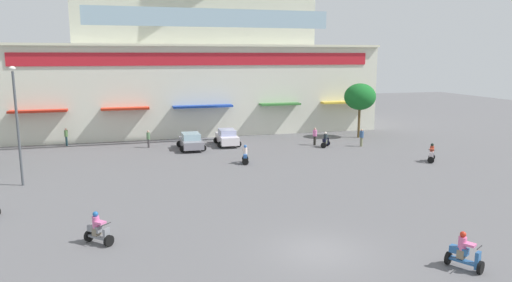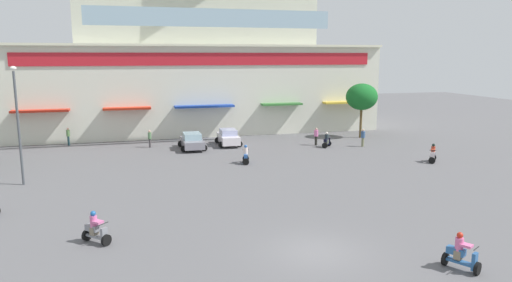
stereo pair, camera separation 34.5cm
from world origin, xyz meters
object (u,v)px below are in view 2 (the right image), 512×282
object	(u,v)px
scooter_rider_3	(433,154)
scooter_rider_5	(461,254)
scooter_rider_1	(246,156)
pedestrian_2	(363,137)
pedestrian_0	(316,135)
plaza_tree_1	(362,97)
pedestrian_1	(150,138)
pedestrian_3	(68,135)
scooter_rider_6	(327,141)
parked_car_0	(192,141)
parked_car_1	(228,137)
scooter_rider_0	(96,230)
streetlamp_near	(18,118)

from	to	relation	value
scooter_rider_3	scooter_rider_5	bearing A→B (deg)	-122.43
scooter_rider_1	pedestrian_2	bearing A→B (deg)	17.88
pedestrian_0	plaza_tree_1	bearing A→B (deg)	24.18
pedestrian_1	scooter_rider_3	bearing A→B (deg)	-29.31
pedestrian_1	pedestrian_3	size ratio (longest dim) A/B	0.96
plaza_tree_1	scooter_rider_6	bearing A→B (deg)	-144.63
parked_car_0	scooter_rider_1	bearing A→B (deg)	-64.13
plaza_tree_1	pedestrian_3	distance (m)	29.25
parked_car_0	pedestrian_0	size ratio (longest dim) A/B	2.39
scooter_rider_6	pedestrian_3	distance (m)	24.51
pedestrian_0	parked_car_0	bearing A→B (deg)	174.12
scooter_rider_6	pedestrian_1	size ratio (longest dim) A/B	0.90
scooter_rider_3	scooter_rider_6	size ratio (longest dim) A/B	1.02
scooter_rider_6	pedestrian_0	bearing A→B (deg)	117.75
scooter_rider_3	pedestrian_3	world-z (taller)	pedestrian_3
scooter_rider_6	pedestrian_2	size ratio (longest dim) A/B	0.89
parked_car_0	parked_car_1	bearing A→B (deg)	15.55
pedestrian_0	pedestrian_3	size ratio (longest dim) A/B	1.00
scooter_rider_0	streetlamp_near	bearing A→B (deg)	114.55
pedestrian_1	scooter_rider_5	bearing A→B (deg)	-69.56
parked_car_1	pedestrian_3	xyz separation A→B (m)	(-14.73, 3.89, 0.20)
pedestrian_2	streetlamp_near	size ratio (longest dim) A/B	0.21
scooter_rider_0	pedestrian_0	distance (m)	27.05
scooter_rider_5	pedestrian_3	xyz separation A→B (m)	(-18.32, 32.22, 0.33)
scooter_rider_1	pedestrian_0	bearing A→B (deg)	34.49
plaza_tree_1	pedestrian_0	world-z (taller)	plaza_tree_1
parked_car_0	scooter_rider_6	world-z (taller)	parked_car_0
scooter_rider_5	pedestrian_3	bearing A→B (deg)	119.62
pedestrian_2	scooter_rider_5	bearing A→B (deg)	-109.19
scooter_rider_0	streetlamp_near	xyz separation A→B (m)	(-5.30, 11.60, 3.85)
scooter_rider_3	pedestrian_1	world-z (taller)	pedestrian_1
parked_car_1	streetlamp_near	world-z (taller)	streetlamp_near
pedestrian_2	parked_car_0	bearing A→B (deg)	169.38
pedestrian_0	streetlamp_near	size ratio (longest dim) A/B	0.22
scooter_rider_1	streetlamp_near	distance (m)	16.34
scooter_rider_5	scooter_rider_6	xyz separation A→B (m)	(5.09, 24.98, -0.03)
scooter_rider_6	pedestrian_3	world-z (taller)	pedestrian_3
pedestrian_2	pedestrian_3	bearing A→B (deg)	163.74
scooter_rider_5	pedestrian_1	distance (m)	31.13
scooter_rider_3	pedestrian_3	distance (m)	32.86
scooter_rider_1	streetlamp_near	world-z (taller)	streetlamp_near
scooter_rider_1	streetlamp_near	size ratio (longest dim) A/B	0.20
parked_car_0	pedestrian_0	world-z (taller)	pedestrian_0
scooter_rider_3	pedestrian_0	xyz separation A→B (m)	(-6.32, 9.13, 0.33)
plaza_tree_1	parked_car_0	distance (m)	18.13
pedestrian_3	parked_car_1	bearing A→B (deg)	-14.79
parked_car_1	scooter_rider_3	distance (m)	18.32
scooter_rider_3	scooter_rider_1	bearing A→B (deg)	166.83
pedestrian_0	pedestrian_1	world-z (taller)	pedestrian_0
scooter_rider_3	scooter_rider_6	xyz separation A→B (m)	(-5.71, 7.98, -0.02)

